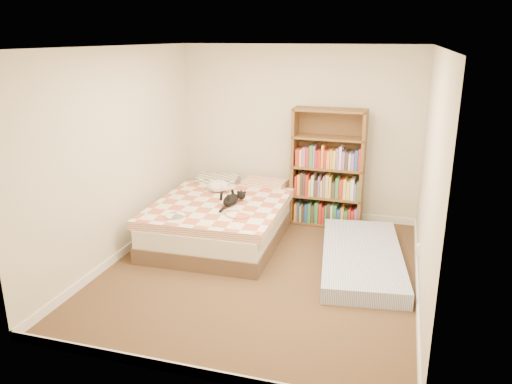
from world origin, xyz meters
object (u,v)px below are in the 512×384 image
(bed, at_px, (224,217))
(white_dog, at_px, (218,186))
(black_cat, at_px, (232,199))
(bookshelf, at_px, (327,184))
(floor_mattress, at_px, (362,257))

(bed, xyz_separation_m, white_dog, (-0.18, 0.28, 0.34))
(black_cat, height_order, white_dog, white_dog)
(bed, xyz_separation_m, bookshelf, (1.25, 0.87, 0.33))
(bed, height_order, white_dog, white_dog)
(black_cat, xyz_separation_m, white_dog, (-0.35, 0.45, 0.02))
(bookshelf, relative_size, white_dog, 4.39)
(black_cat, bearing_deg, white_dog, 151.49)
(floor_mattress, height_order, white_dog, white_dog)
(bed, bearing_deg, bookshelf, 33.50)
(black_cat, bearing_deg, bed, 158.79)
(bed, height_order, floor_mattress, bed)
(bed, relative_size, black_cat, 3.55)
(bookshelf, bearing_deg, black_cat, -134.76)
(bookshelf, bearing_deg, white_dog, -156.42)
(floor_mattress, bearing_deg, bed, 160.83)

